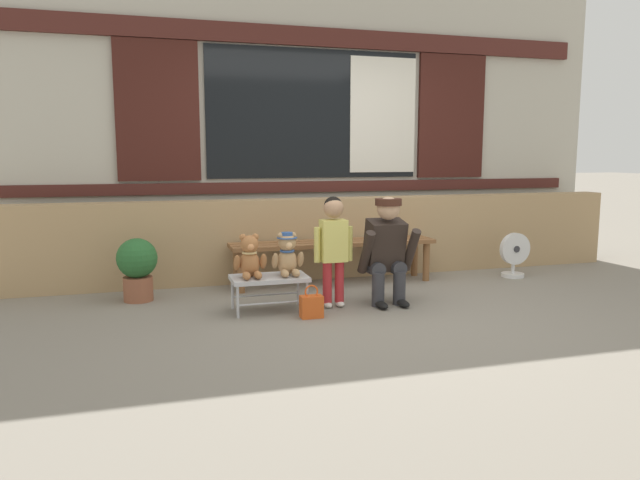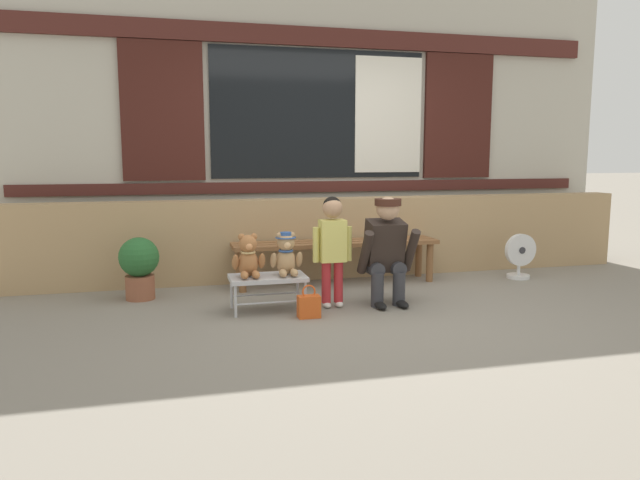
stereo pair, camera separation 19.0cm
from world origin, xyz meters
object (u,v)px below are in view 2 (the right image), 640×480
at_px(handbag_on_ground, 309,306).
at_px(child_standing, 332,239).
at_px(floor_fan, 520,256).
at_px(wooden_bench_long, 336,248).
at_px(teddy_bear_plain, 248,257).
at_px(adult_crouching, 386,250).
at_px(small_display_bench, 268,280).
at_px(potted_plant, 139,264).
at_px(teddy_bear_with_hat, 286,255).

bearing_deg(handbag_on_ground, child_standing, 45.65).
bearing_deg(floor_fan, wooden_bench_long, 173.02).
bearing_deg(teddy_bear_plain, adult_crouching, -1.50).
distance_m(small_display_bench, potted_plant, 1.27).
distance_m(wooden_bench_long, handbag_on_ground, 1.32).
xyz_separation_m(wooden_bench_long, handbag_on_ground, (-0.56, -1.16, -0.28)).
xyz_separation_m(wooden_bench_long, teddy_bear_plain, (-1.01, -0.86, 0.09)).
bearing_deg(potted_plant, teddy_bear_with_hat, -29.17).
bearing_deg(child_standing, teddy_bear_with_hat, 177.31).
bearing_deg(wooden_bench_long, adult_crouching, -77.25).
relative_size(teddy_bear_plain, teddy_bear_with_hat, 1.00).
distance_m(child_standing, adult_crouching, 0.50).
xyz_separation_m(child_standing, potted_plant, (-1.62, 0.70, -0.27)).
distance_m(wooden_bench_long, teddy_bear_plain, 1.33).
distance_m(small_display_bench, floor_fan, 2.87).
xyz_separation_m(wooden_bench_long, potted_plant, (-1.91, -0.18, -0.05)).
bearing_deg(handbag_on_ground, adult_crouching, 19.36).
bearing_deg(teddy_bear_plain, potted_plant, 142.89).
bearing_deg(floor_fan, child_standing, -164.05).
xyz_separation_m(small_display_bench, child_standing, (0.56, -0.02, 0.33)).
xyz_separation_m(wooden_bench_long, floor_fan, (1.96, -0.24, -0.13)).
height_order(child_standing, handbag_on_ground, child_standing).
distance_m(small_display_bench, child_standing, 0.65).
distance_m(teddy_bear_plain, handbag_on_ground, 0.65).
bearing_deg(floor_fan, handbag_on_ground, -159.88).
bearing_deg(adult_crouching, potted_plant, 161.30).
bearing_deg(small_display_bench, handbag_on_ground, -46.38).
relative_size(small_display_bench, floor_fan, 1.33).
distance_m(teddy_bear_with_hat, floor_fan, 2.73).
bearing_deg(adult_crouching, floor_fan, 20.45).
height_order(wooden_bench_long, adult_crouching, adult_crouching).
height_order(teddy_bear_plain, potted_plant, teddy_bear_plain).
height_order(wooden_bench_long, child_standing, child_standing).
height_order(teddy_bear_plain, teddy_bear_with_hat, same).
xyz_separation_m(teddy_bear_plain, floor_fan, (2.97, 0.62, -0.23)).
bearing_deg(small_display_bench, child_standing, -1.71).
relative_size(teddy_bear_plain, adult_crouching, 0.38).
distance_m(small_display_bench, adult_crouching, 1.07).
bearing_deg(potted_plant, small_display_bench, -32.79).
distance_m(teddy_bear_plain, adult_crouching, 1.21).
bearing_deg(potted_plant, child_standing, -23.37).
bearing_deg(small_display_bench, teddy_bear_with_hat, 0.77).
distance_m(teddy_bear_plain, teddy_bear_with_hat, 0.32).
bearing_deg(teddy_bear_with_hat, handbag_on_ground, -67.49).
height_order(teddy_bear_with_hat, floor_fan, teddy_bear_with_hat).
height_order(small_display_bench, potted_plant, potted_plant).
bearing_deg(handbag_on_ground, wooden_bench_long, 64.24).
relative_size(teddy_bear_plain, child_standing, 0.38).
height_order(teddy_bear_plain, child_standing, child_standing).
xyz_separation_m(wooden_bench_long, teddy_bear_with_hat, (-0.69, -0.86, 0.10)).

